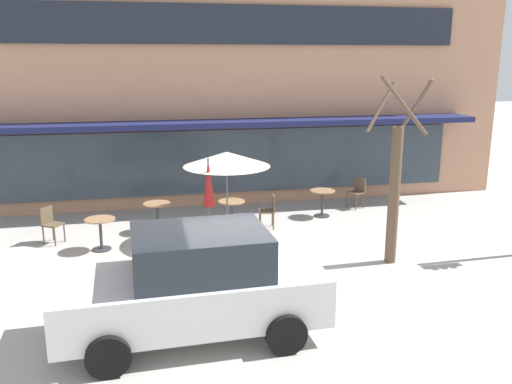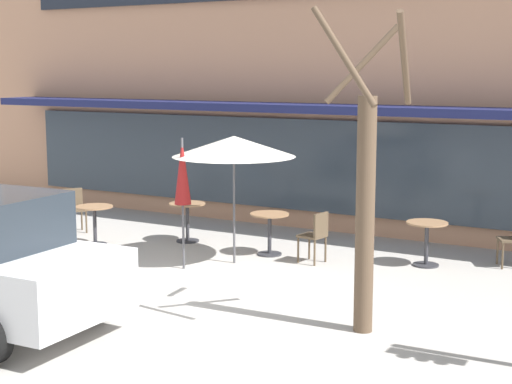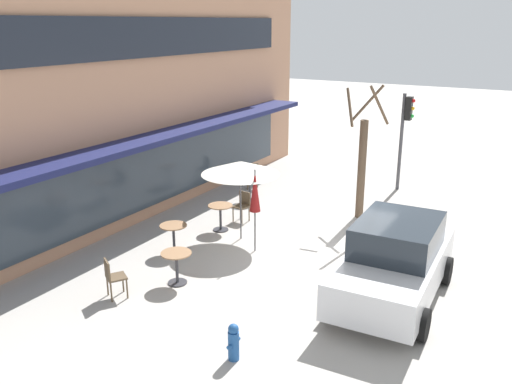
{
  "view_description": "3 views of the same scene",
  "coord_description": "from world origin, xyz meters",
  "px_view_note": "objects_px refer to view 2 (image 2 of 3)",
  "views": [
    {
      "loc": [
        -1.96,
        -9.91,
        4.38
      ],
      "look_at": [
        0.69,
        2.81,
        1.15
      ],
      "focal_mm": 38.0,
      "sensor_mm": 36.0,
      "label": 1
    },
    {
      "loc": [
        6.82,
        -8.55,
        3.3
      ],
      "look_at": [
        0.2,
        3.04,
        1.22
      ],
      "focal_mm": 55.0,
      "sensor_mm": 36.0,
      "label": 2
    },
    {
      "loc": [
        -11.85,
        -4.57,
        5.72
      ],
      "look_at": [
        0.67,
        2.65,
        1.16
      ],
      "focal_mm": 38.0,
      "sensor_mm": 36.0,
      "label": 3
    }
  ],
  "objects_px": {
    "cafe_chair_2": "(316,233)",
    "street_tree": "(366,196)",
    "cafe_table_mid_patio": "(427,236)",
    "cafe_table_streetside": "(187,215)",
    "patio_umbrella_cream_folded": "(182,173)",
    "patio_umbrella_green_folded": "(234,146)",
    "cafe_table_near_wall": "(95,219)",
    "cafe_chair_0": "(74,207)",
    "cafe_table_by_tree": "(270,227)"
  },
  "relations": [
    {
      "from": "cafe_table_streetside",
      "to": "cafe_chair_2",
      "type": "height_order",
      "value": "cafe_chair_2"
    },
    {
      "from": "cafe_table_streetside",
      "to": "street_tree",
      "type": "xyz_separation_m",
      "value": [
        4.95,
        -3.23,
        1.24
      ]
    },
    {
      "from": "cafe_table_mid_patio",
      "to": "cafe_table_streetside",
      "type": "bearing_deg",
      "value": -174.46
    },
    {
      "from": "cafe_chair_0",
      "to": "patio_umbrella_cream_folded",
      "type": "bearing_deg",
      "value": -20.61
    },
    {
      "from": "cafe_table_mid_patio",
      "to": "patio_umbrella_green_folded",
      "type": "bearing_deg",
      "value": -153.76
    },
    {
      "from": "cafe_table_mid_patio",
      "to": "cafe_chair_2",
      "type": "relative_size",
      "value": 0.85
    },
    {
      "from": "cafe_table_by_tree",
      "to": "cafe_table_mid_patio",
      "type": "relative_size",
      "value": 1.0
    },
    {
      "from": "cafe_table_streetside",
      "to": "cafe_table_near_wall",
      "type": "bearing_deg",
      "value": -139.62
    },
    {
      "from": "cafe_table_mid_patio",
      "to": "cafe_chair_2",
      "type": "distance_m",
      "value": 1.88
    },
    {
      "from": "cafe_table_streetside",
      "to": "patio_umbrella_cream_folded",
      "type": "height_order",
      "value": "patio_umbrella_cream_folded"
    },
    {
      "from": "patio_umbrella_cream_folded",
      "to": "street_tree",
      "type": "xyz_separation_m",
      "value": [
        3.81,
        -1.48,
        0.13
      ]
    },
    {
      "from": "cafe_table_mid_patio",
      "to": "patio_umbrella_cream_folded",
      "type": "relative_size",
      "value": 0.35
    },
    {
      "from": "patio_umbrella_cream_folded",
      "to": "cafe_chair_0",
      "type": "height_order",
      "value": "patio_umbrella_cream_folded"
    },
    {
      "from": "cafe_table_streetside",
      "to": "patio_umbrella_green_folded",
      "type": "xyz_separation_m",
      "value": [
        1.67,
        -1.0,
        1.51
      ]
    },
    {
      "from": "cafe_table_mid_patio",
      "to": "street_tree",
      "type": "relative_size",
      "value": 0.19
    },
    {
      "from": "patio_umbrella_cream_folded",
      "to": "cafe_chair_0",
      "type": "distance_m",
      "value": 4.1
    },
    {
      "from": "patio_umbrella_green_folded",
      "to": "cafe_table_mid_patio",
      "type": "bearing_deg",
      "value": 26.24
    },
    {
      "from": "cafe_table_near_wall",
      "to": "patio_umbrella_green_folded",
      "type": "xyz_separation_m",
      "value": [
        3.01,
        0.14,
        1.51
      ]
    },
    {
      "from": "patio_umbrella_cream_folded",
      "to": "street_tree",
      "type": "relative_size",
      "value": 0.54
    },
    {
      "from": "street_tree",
      "to": "cafe_table_near_wall",
      "type": "bearing_deg",
      "value": 161.58
    },
    {
      "from": "cafe_table_near_wall",
      "to": "cafe_chair_0",
      "type": "bearing_deg",
      "value": 147.68
    },
    {
      "from": "cafe_table_mid_patio",
      "to": "street_tree",
      "type": "height_order",
      "value": "street_tree"
    },
    {
      "from": "cafe_table_streetside",
      "to": "cafe_table_by_tree",
      "type": "height_order",
      "value": "same"
    },
    {
      "from": "cafe_table_by_tree",
      "to": "patio_umbrella_green_folded",
      "type": "relative_size",
      "value": 0.35
    },
    {
      "from": "cafe_table_near_wall",
      "to": "cafe_table_streetside",
      "type": "relative_size",
      "value": 1.0
    },
    {
      "from": "cafe_chair_2",
      "to": "street_tree",
      "type": "distance_m",
      "value": 3.78
    },
    {
      "from": "cafe_table_by_tree",
      "to": "cafe_chair_0",
      "type": "distance_m",
      "value": 4.47
    },
    {
      "from": "cafe_table_near_wall",
      "to": "cafe_table_streetside",
      "type": "xyz_separation_m",
      "value": [
        1.34,
        1.14,
        0.0
      ]
    },
    {
      "from": "patio_umbrella_cream_folded",
      "to": "patio_umbrella_green_folded",
      "type": "bearing_deg",
      "value": 54.83
    },
    {
      "from": "cafe_table_near_wall",
      "to": "cafe_chair_0",
      "type": "height_order",
      "value": "cafe_chair_0"
    },
    {
      "from": "cafe_chair_2",
      "to": "cafe_chair_0",
      "type": "bearing_deg",
      "value": -179.46
    },
    {
      "from": "cafe_table_streetside",
      "to": "street_tree",
      "type": "height_order",
      "value": "street_tree"
    },
    {
      "from": "cafe_chair_0",
      "to": "cafe_chair_2",
      "type": "distance_m",
      "value": 5.45
    },
    {
      "from": "cafe_table_by_tree",
      "to": "cafe_chair_0",
      "type": "relative_size",
      "value": 0.85
    },
    {
      "from": "patio_umbrella_green_folded",
      "to": "cafe_chair_0",
      "type": "distance_m",
      "value": 4.53
    },
    {
      "from": "street_tree",
      "to": "patio_umbrella_cream_folded",
      "type": "bearing_deg",
      "value": 158.84
    },
    {
      "from": "patio_umbrella_green_folded",
      "to": "cafe_chair_0",
      "type": "relative_size",
      "value": 2.47
    },
    {
      "from": "patio_umbrella_green_folded",
      "to": "cafe_chair_2",
      "type": "xyz_separation_m",
      "value": [
        1.22,
        0.69,
        -1.5
      ]
    },
    {
      "from": "cafe_chair_2",
      "to": "patio_umbrella_cream_folded",
      "type": "bearing_deg",
      "value": -140.61
    },
    {
      "from": "cafe_table_mid_patio",
      "to": "cafe_chair_0",
      "type": "bearing_deg",
      "value": -173.52
    },
    {
      "from": "cafe_table_streetside",
      "to": "patio_umbrella_green_folded",
      "type": "bearing_deg",
      "value": -30.94
    },
    {
      "from": "cafe_table_streetside",
      "to": "cafe_table_by_tree",
      "type": "distance_m",
      "value": 1.92
    },
    {
      "from": "cafe_chair_0",
      "to": "cafe_table_near_wall",
      "type": "bearing_deg",
      "value": -32.32
    },
    {
      "from": "cafe_table_near_wall",
      "to": "cafe_chair_2",
      "type": "bearing_deg",
      "value": 11.0
    },
    {
      "from": "cafe_table_by_tree",
      "to": "street_tree",
      "type": "xyz_separation_m",
      "value": [
        3.04,
        -3.06,
        1.24
      ]
    },
    {
      "from": "patio_umbrella_green_folded",
      "to": "patio_umbrella_cream_folded",
      "type": "bearing_deg",
      "value": -125.17
    },
    {
      "from": "cafe_table_streetside",
      "to": "patio_umbrella_cream_folded",
      "type": "bearing_deg",
      "value": -57.09
    },
    {
      "from": "cafe_chair_2",
      "to": "patio_umbrella_green_folded",
      "type": "bearing_deg",
      "value": -150.74
    },
    {
      "from": "cafe_table_near_wall",
      "to": "patio_umbrella_cream_folded",
      "type": "distance_m",
      "value": 2.79
    },
    {
      "from": "patio_umbrella_green_folded",
      "to": "cafe_chair_2",
      "type": "relative_size",
      "value": 2.47
    }
  ]
}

